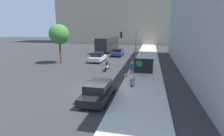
{
  "coord_description": "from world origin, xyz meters",
  "views": [
    {
      "loc": [
        4.66,
        -13.65,
        5.31
      ],
      "look_at": [
        0.9,
        3.34,
        1.3
      ],
      "focal_mm": 28.0,
      "sensor_mm": 36.0,
      "label": 1
    }
  ],
  "objects_px": {
    "car_on_road_midblock": "(118,52)",
    "city_bus_on_road": "(108,43)",
    "traffic_light_pole": "(130,42)",
    "protest_banner": "(143,66)",
    "street_tree_near_curb": "(59,34)",
    "seated_protester": "(132,78)",
    "jogger_on_sidewalk": "(132,70)",
    "motorcycle_on_road": "(107,66)",
    "parked_car_curbside": "(98,91)",
    "car_on_road_nearest": "(98,57)"
  },
  "relations": [
    {
      "from": "car_on_road_midblock",
      "to": "city_bus_on_road",
      "type": "bearing_deg",
      "value": 119.24
    },
    {
      "from": "traffic_light_pole",
      "to": "car_on_road_midblock",
      "type": "height_order",
      "value": "traffic_light_pole"
    },
    {
      "from": "protest_banner",
      "to": "street_tree_near_curb",
      "type": "distance_m",
      "value": 13.81
    },
    {
      "from": "seated_protester",
      "to": "jogger_on_sidewalk",
      "type": "relative_size",
      "value": 0.7
    },
    {
      "from": "motorcycle_on_road",
      "to": "street_tree_near_curb",
      "type": "bearing_deg",
      "value": 159.51
    },
    {
      "from": "seated_protester",
      "to": "car_on_road_midblock",
      "type": "xyz_separation_m",
      "value": [
        -4.58,
        17.62,
        -0.07
      ]
    },
    {
      "from": "traffic_light_pole",
      "to": "car_on_road_midblock",
      "type": "xyz_separation_m",
      "value": [
        -3.31,
        8.82,
        -2.72
      ]
    },
    {
      "from": "parked_car_curbside",
      "to": "street_tree_near_curb",
      "type": "xyz_separation_m",
      "value": [
        -9.71,
        12.18,
        3.66
      ]
    },
    {
      "from": "jogger_on_sidewalk",
      "to": "traffic_light_pole",
      "type": "xyz_separation_m",
      "value": [
        -0.96,
        6.34,
        2.42
      ]
    },
    {
      "from": "traffic_light_pole",
      "to": "city_bus_on_road",
      "type": "xyz_separation_m",
      "value": [
        -6.77,
        15.0,
        -1.57
      ]
    },
    {
      "from": "city_bus_on_road",
      "to": "motorcycle_on_road",
      "type": "height_order",
      "value": "city_bus_on_road"
    },
    {
      "from": "traffic_light_pole",
      "to": "car_on_road_midblock",
      "type": "relative_size",
      "value": 1.1
    },
    {
      "from": "car_on_road_midblock",
      "to": "jogger_on_sidewalk",
      "type": "bearing_deg",
      "value": -74.27
    },
    {
      "from": "protest_banner",
      "to": "traffic_light_pole",
      "type": "relative_size",
      "value": 0.45
    },
    {
      "from": "city_bus_on_road",
      "to": "street_tree_near_curb",
      "type": "height_order",
      "value": "street_tree_near_curb"
    },
    {
      "from": "seated_protester",
      "to": "car_on_road_nearest",
      "type": "relative_size",
      "value": 0.29
    },
    {
      "from": "protest_banner",
      "to": "parked_car_curbside",
      "type": "relative_size",
      "value": 0.49
    },
    {
      "from": "traffic_light_pole",
      "to": "protest_banner",
      "type": "bearing_deg",
      "value": -65.33
    },
    {
      "from": "city_bus_on_road",
      "to": "street_tree_near_curb",
      "type": "bearing_deg",
      "value": -104.22
    },
    {
      "from": "traffic_light_pole",
      "to": "car_on_road_nearest",
      "type": "height_order",
      "value": "traffic_light_pole"
    },
    {
      "from": "parked_car_curbside",
      "to": "car_on_road_nearest",
      "type": "xyz_separation_m",
      "value": [
        -4.55,
        14.65,
        0.05
      ]
    },
    {
      "from": "traffic_light_pole",
      "to": "motorcycle_on_road",
      "type": "distance_m",
      "value": 4.95
    },
    {
      "from": "jogger_on_sidewalk",
      "to": "car_on_road_midblock",
      "type": "height_order",
      "value": "jogger_on_sidewalk"
    },
    {
      "from": "jogger_on_sidewalk",
      "to": "parked_car_curbside",
      "type": "distance_m",
      "value": 6.2
    },
    {
      "from": "car_on_road_midblock",
      "to": "car_on_road_nearest",
      "type": "bearing_deg",
      "value": -108.25
    },
    {
      "from": "parked_car_curbside",
      "to": "car_on_road_midblock",
      "type": "bearing_deg",
      "value": 96.59
    },
    {
      "from": "seated_protester",
      "to": "car_on_road_nearest",
      "type": "xyz_separation_m",
      "value": [
        -6.7,
        11.2,
        -0.04
      ]
    },
    {
      "from": "jogger_on_sidewalk",
      "to": "street_tree_near_curb",
      "type": "relative_size",
      "value": 0.3
    },
    {
      "from": "traffic_light_pole",
      "to": "car_on_road_nearest",
      "type": "distance_m",
      "value": 6.51
    },
    {
      "from": "seated_protester",
      "to": "city_bus_on_road",
      "type": "height_order",
      "value": "city_bus_on_road"
    },
    {
      "from": "parked_car_curbside",
      "to": "city_bus_on_road",
      "type": "height_order",
      "value": "city_bus_on_road"
    },
    {
      "from": "protest_banner",
      "to": "parked_car_curbside",
      "type": "xyz_separation_m",
      "value": [
        -2.94,
        -7.75,
        -0.38
      ]
    },
    {
      "from": "seated_protester",
      "to": "motorcycle_on_road",
      "type": "distance_m",
      "value": 6.85
    },
    {
      "from": "traffic_light_pole",
      "to": "jogger_on_sidewalk",
      "type": "bearing_deg",
      "value": -81.36
    },
    {
      "from": "seated_protester",
      "to": "car_on_road_nearest",
      "type": "height_order",
      "value": "car_on_road_nearest"
    },
    {
      "from": "parked_car_curbside",
      "to": "car_on_road_nearest",
      "type": "bearing_deg",
      "value": 107.25
    },
    {
      "from": "protest_banner",
      "to": "street_tree_near_curb",
      "type": "relative_size",
      "value": 0.38
    },
    {
      "from": "parked_car_curbside",
      "to": "seated_protester",
      "type": "bearing_deg",
      "value": 58.15
    },
    {
      "from": "traffic_light_pole",
      "to": "parked_car_curbside",
      "type": "height_order",
      "value": "traffic_light_pole"
    },
    {
      "from": "car_on_road_nearest",
      "to": "car_on_road_midblock",
      "type": "xyz_separation_m",
      "value": [
        2.12,
        6.42,
        -0.03
      ]
    },
    {
      "from": "protest_banner",
      "to": "city_bus_on_road",
      "type": "height_order",
      "value": "city_bus_on_road"
    },
    {
      "from": "jogger_on_sidewalk",
      "to": "car_on_road_nearest",
      "type": "distance_m",
      "value": 10.83
    },
    {
      "from": "seated_protester",
      "to": "protest_banner",
      "type": "bearing_deg",
      "value": 78.26
    },
    {
      "from": "seated_protester",
      "to": "traffic_light_pole",
      "type": "bearing_deg",
      "value": 97.01
    },
    {
      "from": "jogger_on_sidewalk",
      "to": "motorcycle_on_road",
      "type": "height_order",
      "value": "jogger_on_sidewalk"
    },
    {
      "from": "protest_banner",
      "to": "car_on_road_nearest",
      "type": "relative_size",
      "value": 0.53
    },
    {
      "from": "car_on_road_midblock",
      "to": "city_bus_on_road",
      "type": "height_order",
      "value": "city_bus_on_road"
    },
    {
      "from": "protest_banner",
      "to": "car_on_road_midblock",
      "type": "distance_m",
      "value": 14.38
    },
    {
      "from": "parked_car_curbside",
      "to": "street_tree_near_curb",
      "type": "height_order",
      "value": "street_tree_near_curb"
    },
    {
      "from": "traffic_light_pole",
      "to": "street_tree_near_curb",
      "type": "relative_size",
      "value": 0.84
    }
  ]
}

